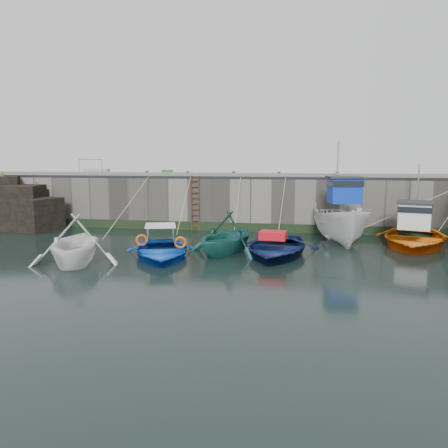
% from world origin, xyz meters
% --- Properties ---
extents(ground, '(120.00, 120.00, 0.00)m').
position_xyz_m(ground, '(0.00, 0.00, 0.00)').
color(ground, black).
rests_on(ground, ground).
extents(quay_back, '(30.00, 5.00, 3.00)m').
position_xyz_m(quay_back, '(0.00, 12.50, 1.50)').
color(quay_back, slate).
rests_on(quay_back, ground).
extents(road_back, '(30.00, 5.00, 0.16)m').
position_xyz_m(road_back, '(0.00, 12.50, 3.08)').
color(road_back, black).
rests_on(road_back, quay_back).
extents(kerb_back, '(30.00, 0.30, 0.20)m').
position_xyz_m(kerb_back, '(0.00, 10.15, 3.26)').
color(kerb_back, slate).
rests_on(kerb_back, road_back).
extents(algae_back, '(30.00, 0.08, 0.50)m').
position_xyz_m(algae_back, '(0.00, 9.96, 0.25)').
color(algae_back, black).
rests_on(algae_back, ground).
extents(rock_outcrop, '(5.85, 4.24, 3.41)m').
position_xyz_m(rock_outcrop, '(-12.92, 9.11, 1.26)').
color(rock_outcrop, black).
rests_on(rock_outcrop, ground).
extents(ladder, '(0.51, 0.08, 3.20)m').
position_xyz_m(ladder, '(-2.00, 9.91, 1.59)').
color(ladder, '#3F1E0F').
rests_on(ladder, ground).
extents(boat_near_white, '(4.90, 5.29, 2.30)m').
position_xyz_m(boat_near_white, '(-4.91, 1.25, 0.00)').
color(boat_near_white, white).
rests_on(boat_near_white, ground).
extents(boat_near_white_rope, '(0.04, 6.77, 3.10)m').
position_xyz_m(boat_near_white_rope, '(-4.91, 6.88, 0.00)').
color(boat_near_white_rope, tan).
rests_on(boat_near_white_rope, ground).
extents(boat_near_blue, '(4.72, 5.62, 1.00)m').
position_xyz_m(boat_near_blue, '(-1.90, 3.00, 0.00)').
color(boat_near_blue, '#0C43B8').
rests_on(boat_near_blue, ground).
extents(boat_near_blue_rope, '(0.04, 5.20, 3.10)m').
position_xyz_m(boat_near_blue_rope, '(-1.90, 7.75, 0.00)').
color(boat_near_blue_rope, tan).
rests_on(boat_near_blue_rope, ground).
extents(boat_near_blacktrim, '(4.82, 5.15, 2.18)m').
position_xyz_m(boat_near_blacktrim, '(0.77, 4.16, 0.00)').
color(boat_near_blacktrim, '#1A5C55').
rests_on(boat_near_blacktrim, ground).
extents(boat_near_blacktrim_rope, '(0.04, 4.23, 3.10)m').
position_xyz_m(boat_near_blacktrim_rope, '(0.77, 8.33, 0.00)').
color(boat_near_blacktrim_rope, tan).
rests_on(boat_near_blacktrim_rope, ground).
extents(boat_near_navy, '(4.34, 5.71, 1.11)m').
position_xyz_m(boat_near_navy, '(2.97, 4.26, 0.00)').
color(boat_near_navy, '#0A1642').
rests_on(boat_near_navy, ground).
extents(boat_near_navy_rope, '(0.04, 4.16, 3.10)m').
position_xyz_m(boat_near_navy_rope, '(2.97, 8.38, 0.00)').
color(boat_near_navy_rope, tan).
rests_on(boat_near_navy_rope, ground).
extents(boat_far_white, '(3.05, 6.43, 5.39)m').
position_xyz_m(boat_far_white, '(6.03, 7.73, 1.02)').
color(boat_far_white, silver).
rests_on(boat_far_white, ground).
extents(boat_far_orange, '(5.85, 7.04, 4.26)m').
position_xyz_m(boat_far_orange, '(9.48, 7.39, 0.40)').
color(boat_far_orange, '#DF620B').
rests_on(boat_far_orange, ground).
extents(fish_crate, '(0.77, 0.63, 0.31)m').
position_xyz_m(fish_crate, '(-4.26, 11.94, 3.32)').
color(fish_crate, '#229A1C').
rests_on(fish_crate, road_back).
extents(railing, '(1.60, 1.05, 1.00)m').
position_xyz_m(railing, '(-8.75, 11.25, 3.36)').
color(railing, '#A5A8AD').
rests_on(railing, road_back).
extents(bollard_a, '(0.18, 0.18, 0.28)m').
position_xyz_m(bollard_a, '(-5.00, 10.25, 3.30)').
color(bollard_a, '#3F1E0F').
rests_on(bollard_a, road_back).
extents(bollard_b, '(0.18, 0.18, 0.28)m').
position_xyz_m(bollard_b, '(-2.50, 10.25, 3.30)').
color(bollard_b, '#3F1E0F').
rests_on(bollard_b, road_back).
extents(bollard_c, '(0.18, 0.18, 0.28)m').
position_xyz_m(bollard_c, '(0.20, 10.25, 3.30)').
color(bollard_c, '#3F1E0F').
rests_on(bollard_c, road_back).
extents(bollard_d, '(0.18, 0.18, 0.28)m').
position_xyz_m(bollard_d, '(2.80, 10.25, 3.30)').
color(bollard_d, '#3F1E0F').
rests_on(bollard_d, road_back).
extents(bollard_e, '(0.18, 0.18, 0.28)m').
position_xyz_m(bollard_e, '(6.00, 10.25, 3.30)').
color(bollard_e, '#3F1E0F').
rests_on(bollard_e, road_back).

